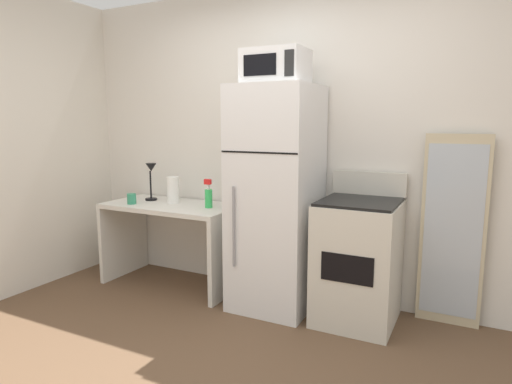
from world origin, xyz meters
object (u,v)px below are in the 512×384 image
Objects in this scene: paper_towel_roll at (173,190)px; refrigerator at (276,199)px; coffee_mug at (132,199)px; spray_bottle at (209,196)px; microwave at (276,67)px; leaning_mirror at (453,231)px; desk_lamp at (151,175)px; oven_range at (358,260)px; desk at (172,228)px.

refrigerator reaches higher than paper_towel_roll.
coffee_mug is 0.38× the size of spray_bottle.
microwave is 0.33× the size of leaning_mirror.
coffee_mug is at bearing -102.19° from desk_lamp.
coffee_mug is at bearing -170.81° from leaning_mirror.
refrigerator is at bearing 6.43° from coffee_mug.
desk_lamp is at bearing 176.17° from microwave.
desk_lamp is 1.59m from microwave.
leaning_mirror is (0.62, 0.26, 0.23)m from oven_range.
desk is 1.70m from oven_range.
desk_lamp is 0.30m from coffee_mug.
desk_lamp reaches higher than spray_bottle.
coffee_mug is (-0.32, -0.16, 0.27)m from desk.
coffee_mug is 0.05× the size of refrigerator.
coffee_mug is at bearing -145.11° from paper_towel_roll.
desk_lamp is at bearing 178.21° from paper_towel_roll.
leaning_mirror is at bearing 12.07° from refrigerator.
desk is 0.88× the size of leaning_mirror.
leaning_mirror is at bearing 7.71° from spray_bottle.
paper_towel_roll is (-0.02, 0.05, 0.34)m from desk.
desk_lamp is 0.28m from paper_towel_roll.
oven_range is at bearing -1.41° from desk_lamp.
microwave is at bearing -3.10° from spray_bottle.
microwave is at bearing -89.68° from refrigerator.
microwave is 1.57m from oven_range.
desk_lamp is 1.47× the size of paper_towel_roll.
oven_range is (1.30, 0.00, -0.38)m from spray_bottle.
desk_lamp is at bearing 178.59° from oven_range.
coffee_mug is at bearing -166.90° from spray_bottle.
paper_towel_roll is 0.38m from coffee_mug.
desk is at bearing 178.38° from microwave.
oven_range is 0.71m from leaning_mirror.
coffee_mug is at bearing -174.46° from microwave.
desk is 0.45m from coffee_mug.
oven_range is (1.69, 0.01, -0.06)m from desk.
microwave is (1.03, -0.03, 1.36)m from desk.
coffee_mug is at bearing -173.57° from refrigerator.
microwave reaches higher than coffee_mug.
leaning_mirror is at bearing 9.19° from coffee_mug.
paper_towel_roll is at bearing 34.89° from coffee_mug.
desk is 0.35m from paper_towel_roll.
paper_towel_roll is 0.14× the size of refrigerator.
microwave is (0.00, -0.02, 1.01)m from refrigerator.
leaning_mirror is (2.31, 0.27, 0.17)m from desk.
refrigerator is at bearing -2.90° from desk_lamp.
spray_bottle is at bearing -172.29° from leaning_mirror.
desk_lamp is at bearing 168.00° from desk.
desk is 0.51m from spray_bottle.
leaning_mirror is (2.63, 0.43, -0.10)m from coffee_mug.
refrigerator reaches higher than desk_lamp.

